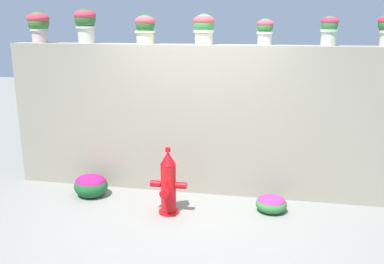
{
  "coord_description": "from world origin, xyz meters",
  "views": [
    {
      "loc": [
        0.96,
        -4.45,
        2.4
      ],
      "look_at": [
        -0.08,
        0.98,
        0.92
      ],
      "focal_mm": 39.05,
      "sensor_mm": 36.0,
      "label": 1
    }
  ],
  "objects_px": {
    "potted_plant_5": "(329,28)",
    "flower_bush_right": "(271,203)",
    "potted_plant_3": "(204,27)",
    "potted_plant_2": "(145,27)",
    "potted_plant_4": "(265,30)",
    "potted_plant_1": "(85,22)",
    "flower_bush_left": "(91,184)",
    "fire_hydrant": "(168,184)",
    "potted_plant_0": "(38,24)"
  },
  "relations": [
    {
      "from": "potted_plant_4",
      "to": "flower_bush_left",
      "type": "height_order",
      "value": "potted_plant_4"
    },
    {
      "from": "potted_plant_4",
      "to": "potted_plant_3",
      "type": "bearing_deg",
      "value": -178.81
    },
    {
      "from": "potted_plant_1",
      "to": "flower_bush_right",
      "type": "distance_m",
      "value": 3.55
    },
    {
      "from": "potted_plant_1",
      "to": "potted_plant_2",
      "type": "bearing_deg",
      "value": 1.03
    },
    {
      "from": "potted_plant_3",
      "to": "potted_plant_4",
      "type": "height_order",
      "value": "potted_plant_3"
    },
    {
      "from": "potted_plant_3",
      "to": "flower_bush_left",
      "type": "xyz_separation_m",
      "value": [
        -1.51,
        -0.54,
        -2.15
      ]
    },
    {
      "from": "potted_plant_0",
      "to": "flower_bush_left",
      "type": "relative_size",
      "value": 0.91
    },
    {
      "from": "potted_plant_4",
      "to": "fire_hydrant",
      "type": "bearing_deg",
      "value": -141.41
    },
    {
      "from": "potted_plant_1",
      "to": "flower_bush_left",
      "type": "bearing_deg",
      "value": -72.07
    },
    {
      "from": "potted_plant_3",
      "to": "potted_plant_2",
      "type": "bearing_deg",
      "value": 178.57
    },
    {
      "from": "potted_plant_0",
      "to": "flower_bush_right",
      "type": "xyz_separation_m",
      "value": [
        3.39,
        -0.57,
        -2.24
      ]
    },
    {
      "from": "potted_plant_4",
      "to": "potted_plant_2",
      "type": "bearing_deg",
      "value": 179.87
    },
    {
      "from": "potted_plant_4",
      "to": "flower_bush_left",
      "type": "xyz_separation_m",
      "value": [
        -2.31,
        -0.55,
        -2.11
      ]
    },
    {
      "from": "potted_plant_5",
      "to": "flower_bush_right",
      "type": "distance_m",
      "value": 2.35
    },
    {
      "from": "potted_plant_1",
      "to": "fire_hydrant",
      "type": "xyz_separation_m",
      "value": [
        1.38,
        -0.87,
        -1.98
      ]
    },
    {
      "from": "potted_plant_5",
      "to": "fire_hydrant",
      "type": "distance_m",
      "value": 2.84
    },
    {
      "from": "potted_plant_1",
      "to": "potted_plant_2",
      "type": "xyz_separation_m",
      "value": [
        0.86,
        0.02,
        -0.07
      ]
    },
    {
      "from": "potted_plant_4",
      "to": "flower_bush_right",
      "type": "bearing_deg",
      "value": -72.37
    },
    {
      "from": "potted_plant_5",
      "to": "flower_bush_left",
      "type": "relative_size",
      "value": 0.78
    },
    {
      "from": "potted_plant_0",
      "to": "flower_bush_left",
      "type": "xyz_separation_m",
      "value": [
        0.89,
        -0.53,
        -2.18
      ]
    },
    {
      "from": "potted_plant_5",
      "to": "flower_bush_right",
      "type": "relative_size",
      "value": 0.92
    },
    {
      "from": "flower_bush_left",
      "to": "potted_plant_4",
      "type": "bearing_deg",
      "value": 13.49
    },
    {
      "from": "potted_plant_5",
      "to": "potted_plant_1",
      "type": "bearing_deg",
      "value": -179.72
    },
    {
      "from": "potted_plant_0",
      "to": "potted_plant_3",
      "type": "height_order",
      "value": "potted_plant_0"
    },
    {
      "from": "potted_plant_2",
      "to": "potted_plant_4",
      "type": "xyz_separation_m",
      "value": [
        1.62,
        -0.0,
        -0.03
      ]
    },
    {
      "from": "potted_plant_2",
      "to": "potted_plant_4",
      "type": "relative_size",
      "value": 1.16
    },
    {
      "from": "potted_plant_3",
      "to": "flower_bush_right",
      "type": "height_order",
      "value": "potted_plant_3"
    },
    {
      "from": "fire_hydrant",
      "to": "flower_bush_left",
      "type": "bearing_deg",
      "value": 164.77
    },
    {
      "from": "potted_plant_0",
      "to": "potted_plant_2",
      "type": "relative_size",
      "value": 1.12
    },
    {
      "from": "potted_plant_4",
      "to": "flower_bush_right",
      "type": "height_order",
      "value": "potted_plant_4"
    },
    {
      "from": "potted_plant_1",
      "to": "potted_plant_5",
      "type": "distance_m",
      "value": 3.29
    },
    {
      "from": "potted_plant_1",
      "to": "flower_bush_left",
      "type": "height_order",
      "value": "potted_plant_1"
    },
    {
      "from": "potted_plant_1",
      "to": "fire_hydrant",
      "type": "height_order",
      "value": "potted_plant_1"
    },
    {
      "from": "potted_plant_5",
      "to": "fire_hydrant",
      "type": "height_order",
      "value": "potted_plant_5"
    },
    {
      "from": "potted_plant_2",
      "to": "flower_bush_left",
      "type": "distance_m",
      "value": 2.32
    },
    {
      "from": "potted_plant_1",
      "to": "flower_bush_right",
      "type": "xyz_separation_m",
      "value": [
        2.68,
        -0.58,
        -2.26
      ]
    },
    {
      "from": "flower_bush_left",
      "to": "flower_bush_right",
      "type": "height_order",
      "value": "flower_bush_left"
    },
    {
      "from": "potted_plant_0",
      "to": "potted_plant_3",
      "type": "distance_m",
      "value": 2.39
    },
    {
      "from": "potted_plant_2",
      "to": "flower_bush_left",
      "type": "bearing_deg",
      "value": -140.94
    },
    {
      "from": "potted_plant_4",
      "to": "flower_bush_left",
      "type": "distance_m",
      "value": 3.18
    },
    {
      "from": "fire_hydrant",
      "to": "flower_bush_left",
      "type": "distance_m",
      "value": 1.27
    },
    {
      "from": "potted_plant_3",
      "to": "flower_bush_left",
      "type": "height_order",
      "value": "potted_plant_3"
    },
    {
      "from": "potted_plant_3",
      "to": "fire_hydrant",
      "type": "bearing_deg",
      "value": -109.25
    },
    {
      "from": "potted_plant_2",
      "to": "potted_plant_5",
      "type": "xyz_separation_m",
      "value": [
        2.43,
        0.0,
        -0.0
      ]
    },
    {
      "from": "potted_plant_1",
      "to": "potted_plant_3",
      "type": "distance_m",
      "value": 1.68
    },
    {
      "from": "potted_plant_5",
      "to": "flower_bush_right",
      "type": "height_order",
      "value": "potted_plant_5"
    },
    {
      "from": "potted_plant_3",
      "to": "potted_plant_4",
      "type": "bearing_deg",
      "value": 1.19
    },
    {
      "from": "fire_hydrant",
      "to": "flower_bush_right",
      "type": "relative_size",
      "value": 2.19
    },
    {
      "from": "potted_plant_2",
      "to": "potted_plant_3",
      "type": "xyz_separation_m",
      "value": [
        0.82,
        -0.02,
        0.01
      ]
    },
    {
      "from": "potted_plant_3",
      "to": "potted_plant_5",
      "type": "relative_size",
      "value": 1.08
    }
  ]
}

